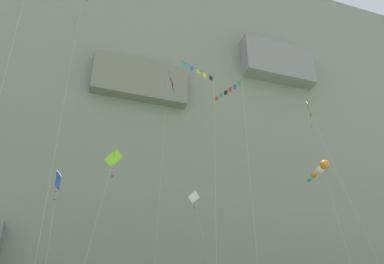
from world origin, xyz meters
TOP-DOWN VIEW (x-y plane):
  - cliff_face at (0.00, 61.50)m, footprint 180.00×28.52m
  - kite_diamond_mid_right at (17.31, 28.66)m, footprint 3.74×6.11m
  - kite_banner_front_field at (1.98, 24.98)m, footprint 4.00×3.37m
  - kite_banner_high_left at (6.20, 27.30)m, footprint 1.67×7.64m
  - kite_delta_high_center at (-10.46, 26.14)m, footprint 1.11×3.75m
  - kite_windsock_mid_center at (17.92, 29.60)m, footprint 2.26×8.64m
  - kite_diamond_low_center at (-5.52, 26.22)m, footprint 3.20×1.54m
  - kite_diamond_upper_left at (-9.52, 25.24)m, footprint 0.60×2.74m
  - kite_banner_mid_left at (2.55, 37.98)m, footprint 3.82×7.33m
  - kite_diamond_near_cliff at (6.48, 39.49)m, footprint 3.12×5.41m

SIDE VIEW (x-z plane):
  - kite_diamond_upper_left at x=-9.52m, z-range 5.37..18.91m
  - kite_diamond_low_center at x=-5.52m, z-range 6.72..23.21m
  - kite_diamond_near_cliff at x=6.48m, z-range 7.77..26.63m
  - kite_windsock_mid_center at x=17.92m, z-range 9.32..29.08m
  - kite_banner_front_field at x=1.98m, z-range 10.86..36.90m
  - kite_banner_high_left at x=6.20m, z-range 11.33..37.67m
  - kite_diamond_mid_right at x=17.31m, z-range 12.00..39.66m
  - kite_delta_high_center at x=-10.46m, z-range 13.52..46.52m
  - kite_banner_mid_left at x=2.55m, z-range 15.39..49.36m
  - cliff_face at x=0.00m, z-range -0.02..74.37m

